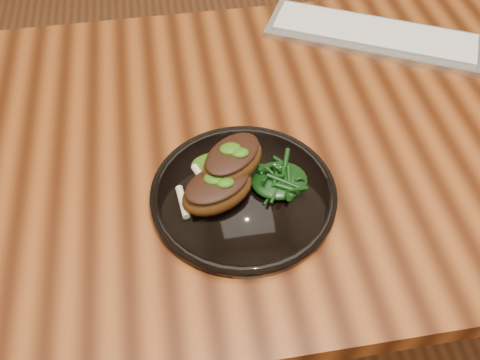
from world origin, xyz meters
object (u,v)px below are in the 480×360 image
(lamb_chop_front, at_px, (217,189))
(greens_heap, at_px, (279,178))
(desk, at_px, (310,159))
(keyboard, at_px, (374,35))
(plate, at_px, (243,194))

(lamb_chop_front, distance_m, greens_heap, 0.10)
(desk, bearing_deg, keyboard, 51.76)
(plate, bearing_deg, keyboard, 47.69)
(desk, xyz_separation_m, greens_heap, (-0.09, -0.13, 0.11))
(lamb_chop_front, height_order, keyboard, lamb_chop_front)
(desk, xyz_separation_m, plate, (-0.15, -0.13, 0.09))
(plate, height_order, greens_heap, greens_heap)
(desk, distance_m, plate, 0.22)
(keyboard, bearing_deg, plate, -132.31)
(desk, relative_size, lamb_chop_front, 11.53)
(plate, bearing_deg, lamb_chop_front, -166.11)
(lamb_chop_front, xyz_separation_m, greens_heap, (0.10, 0.02, -0.01))
(plate, relative_size, keyboard, 0.65)
(keyboard, bearing_deg, desk, -128.24)
(lamb_chop_front, bearing_deg, desk, 36.76)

